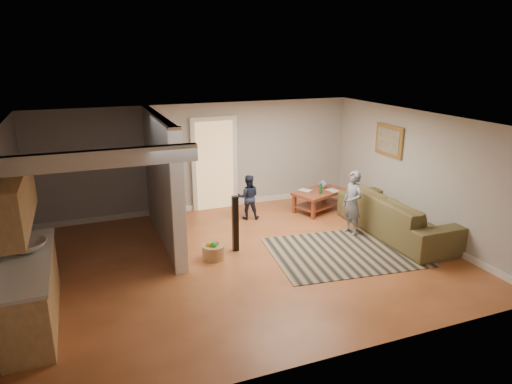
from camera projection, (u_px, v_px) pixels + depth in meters
ground at (246, 259)px, 8.29m from camera, size 7.50×7.50×0.00m
room_shell at (179, 182)px, 7.87m from camera, size 7.54×6.02×2.52m
area_rug at (345, 252)px, 8.58m from camera, size 2.97×2.31×0.01m
sofa at (395, 234)px, 9.45m from camera, size 1.14×2.85×0.83m
coffee_table at (320, 195)px, 10.72m from camera, size 1.42×1.12×0.74m
tv_console at (170, 199)px, 9.68m from camera, size 0.51×1.09×0.91m
speaker_left at (235, 224)px, 8.50m from camera, size 0.11×0.11×1.08m
speaker_right at (174, 196)px, 10.30m from camera, size 0.12×0.12×0.97m
toy_basket at (213, 251)px, 8.27m from camera, size 0.40×0.40×0.36m
child at (350, 234)px, 9.45m from camera, size 0.37×0.52×1.34m
toddler at (248, 218)px, 10.31m from camera, size 0.59×0.52×1.01m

